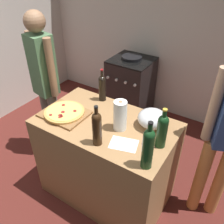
% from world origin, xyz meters
% --- Properties ---
extents(ground_plane, '(4.46, 3.07, 0.02)m').
position_xyz_m(ground_plane, '(0.00, 1.24, -0.01)').
color(ground_plane, '#511E19').
extents(kitchen_wall_rear, '(4.46, 0.10, 2.60)m').
position_xyz_m(kitchen_wall_rear, '(0.00, 2.52, 1.30)').
color(kitchen_wall_rear, beige).
rests_on(kitchen_wall_rear, ground_plane).
extents(counter, '(1.20, 0.72, 0.91)m').
position_xyz_m(counter, '(0.17, 0.71, 0.46)').
color(counter, '#9E7247').
rests_on(counter, ground_plane).
extents(cutting_board, '(0.40, 0.32, 0.02)m').
position_xyz_m(cutting_board, '(-0.21, 0.61, 0.92)').
color(cutting_board, olive).
rests_on(cutting_board, counter).
extents(pizza, '(0.36, 0.36, 0.03)m').
position_xyz_m(pizza, '(-0.21, 0.61, 0.94)').
color(pizza, tan).
rests_on(pizza, cutting_board).
extents(mixing_bowl, '(0.24, 0.24, 0.15)m').
position_xyz_m(mixing_bowl, '(0.52, 0.88, 0.99)').
color(mixing_bowl, '#B2B2B7').
rests_on(mixing_bowl, counter).
extents(paper_towel_roll, '(0.11, 0.11, 0.26)m').
position_xyz_m(paper_towel_roll, '(0.31, 0.71, 1.04)').
color(paper_towel_roll, white).
rests_on(paper_towel_roll, counter).
extents(wine_bottle_dark, '(0.07, 0.07, 0.32)m').
position_xyz_m(wine_bottle_dark, '(-0.06, 1.00, 1.05)').
color(wine_bottle_dark, black).
rests_on(wine_bottle_dark, counter).
extents(wine_bottle_green, '(0.08, 0.08, 0.33)m').
position_xyz_m(wine_bottle_green, '(0.67, 0.69, 1.06)').
color(wine_bottle_green, '#143819').
rests_on(wine_bottle_green, counter).
extents(wine_bottle_amber, '(0.07, 0.07, 0.34)m').
position_xyz_m(wine_bottle_amber, '(0.26, 0.46, 1.06)').
color(wine_bottle_amber, '#331E0F').
rests_on(wine_bottle_amber, counter).
extents(wine_bottle_clear, '(0.08, 0.08, 0.37)m').
position_xyz_m(wine_bottle_clear, '(0.68, 0.45, 1.08)').
color(wine_bottle_clear, '#143819').
rests_on(wine_bottle_clear, counter).
extents(recipe_sheet, '(0.24, 0.20, 0.00)m').
position_xyz_m(recipe_sheet, '(0.44, 0.55, 0.91)').
color(recipe_sheet, white).
rests_on(recipe_sheet, counter).
extents(stove, '(0.56, 0.58, 0.92)m').
position_xyz_m(stove, '(-0.35, 2.12, 0.45)').
color(stove, black).
rests_on(stove, ground_plane).
extents(person_in_stripes, '(0.39, 0.24, 1.69)m').
position_xyz_m(person_in_stripes, '(-0.73, 0.89, 0.98)').
color(person_in_stripes, slate).
rests_on(person_in_stripes, ground_plane).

